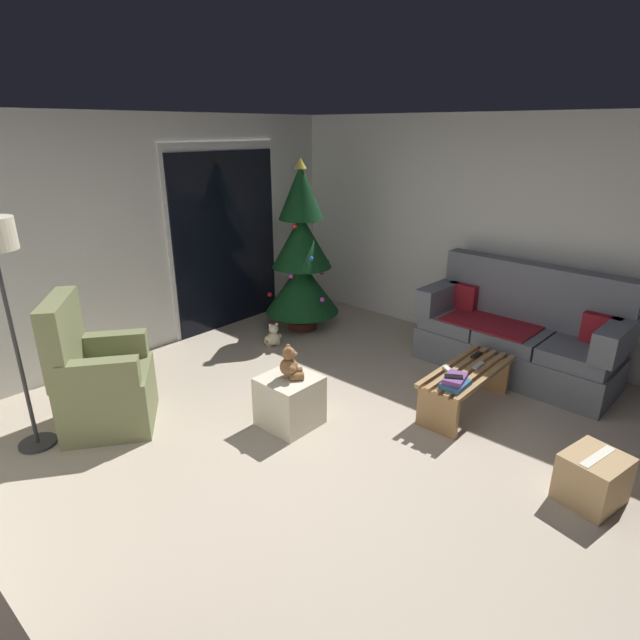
{
  "coord_description": "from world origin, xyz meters",
  "views": [
    {
      "loc": [
        -2.55,
        -1.95,
        2.35
      ],
      "look_at": [
        0.4,
        0.7,
        0.85
      ],
      "focal_mm": 28.72,
      "sensor_mm": 36.0,
      "label": 1
    }
  ],
  "objects_px": {
    "couch": "(519,334)",
    "coffee_table": "(467,382)",
    "remote_white": "(449,371)",
    "teddy_bear_chestnut": "(290,364)",
    "cardboard_box_taped_mid_floor": "(593,478)",
    "christmas_tree": "(302,257)",
    "ottoman": "(290,401)",
    "remote_silver": "(478,365)",
    "armchair": "(100,382)",
    "remote_black": "(477,355)",
    "book_stack": "(455,382)",
    "cell_phone": "(454,377)",
    "teddy_bear_cream_by_tree": "(273,336)"
  },
  "relations": [
    {
      "from": "couch",
      "to": "book_stack",
      "type": "bearing_deg",
      "value": -178.2
    },
    {
      "from": "cell_phone",
      "to": "remote_white",
      "type": "bearing_deg",
      "value": 2.62
    },
    {
      "from": "remote_silver",
      "to": "cell_phone",
      "type": "bearing_deg",
      "value": 90.2
    },
    {
      "from": "remote_white",
      "to": "armchair",
      "type": "height_order",
      "value": "armchair"
    },
    {
      "from": "armchair",
      "to": "ottoman",
      "type": "xyz_separation_m",
      "value": [
        1.05,
        -1.14,
        -0.19
      ]
    },
    {
      "from": "ottoman",
      "to": "teddy_bear_cream_by_tree",
      "type": "height_order",
      "value": "ottoman"
    },
    {
      "from": "remote_silver",
      "to": "armchair",
      "type": "relative_size",
      "value": 0.14
    },
    {
      "from": "ottoman",
      "to": "remote_white",
      "type": "bearing_deg",
      "value": -39.78
    },
    {
      "from": "remote_silver",
      "to": "cell_phone",
      "type": "xyz_separation_m",
      "value": [
        -0.48,
        -0.01,
        0.08
      ]
    },
    {
      "from": "armchair",
      "to": "teddy_bear_chestnut",
      "type": "distance_m",
      "value": 1.57
    },
    {
      "from": "book_stack",
      "to": "teddy_bear_cream_by_tree",
      "type": "height_order",
      "value": "book_stack"
    },
    {
      "from": "coffee_table",
      "to": "christmas_tree",
      "type": "bearing_deg",
      "value": 79.44
    },
    {
      "from": "ottoman",
      "to": "cell_phone",
      "type": "bearing_deg",
      "value": -51.17
    },
    {
      "from": "remote_white",
      "to": "cell_phone",
      "type": "xyz_separation_m",
      "value": [
        -0.22,
        -0.15,
        0.08
      ]
    },
    {
      "from": "couch",
      "to": "teddy_bear_chestnut",
      "type": "relative_size",
      "value": 6.89
    },
    {
      "from": "couch",
      "to": "christmas_tree",
      "type": "relative_size",
      "value": 0.97
    },
    {
      "from": "couch",
      "to": "ottoman",
      "type": "relative_size",
      "value": 4.47
    },
    {
      "from": "remote_black",
      "to": "ottoman",
      "type": "distance_m",
      "value": 1.77
    },
    {
      "from": "remote_black",
      "to": "cardboard_box_taped_mid_floor",
      "type": "xyz_separation_m",
      "value": [
        -0.83,
        -1.26,
        -0.23
      ]
    },
    {
      "from": "coffee_table",
      "to": "cell_phone",
      "type": "height_order",
      "value": "cell_phone"
    },
    {
      "from": "remote_black",
      "to": "armchair",
      "type": "xyz_separation_m",
      "value": [
        -2.56,
        2.05,
        0.0
      ]
    },
    {
      "from": "remote_white",
      "to": "teddy_bear_chestnut",
      "type": "distance_m",
      "value": 1.37
    },
    {
      "from": "remote_white",
      "to": "teddy_bear_cream_by_tree",
      "type": "height_order",
      "value": "remote_white"
    },
    {
      "from": "couch",
      "to": "armchair",
      "type": "height_order",
      "value": "armchair"
    },
    {
      "from": "coffee_table",
      "to": "remote_black",
      "type": "xyz_separation_m",
      "value": [
        0.3,
        0.07,
        0.14
      ]
    },
    {
      "from": "remote_black",
      "to": "remote_silver",
      "type": "bearing_deg",
      "value": 119.97
    },
    {
      "from": "book_stack",
      "to": "cardboard_box_taped_mid_floor",
      "type": "xyz_separation_m",
      "value": [
        -0.17,
        -1.12,
        -0.26
      ]
    },
    {
      "from": "christmas_tree",
      "to": "ottoman",
      "type": "height_order",
      "value": "christmas_tree"
    },
    {
      "from": "couch",
      "to": "coffee_table",
      "type": "distance_m",
      "value": 1.05
    },
    {
      "from": "christmas_tree",
      "to": "cardboard_box_taped_mid_floor",
      "type": "relative_size",
      "value": 4.45
    },
    {
      "from": "christmas_tree",
      "to": "teddy_bear_cream_by_tree",
      "type": "xyz_separation_m",
      "value": [
        -0.64,
        -0.16,
        -0.78
      ]
    },
    {
      "from": "couch",
      "to": "coffee_table",
      "type": "relative_size",
      "value": 1.79
    },
    {
      "from": "remote_silver",
      "to": "christmas_tree",
      "type": "relative_size",
      "value": 0.08
    },
    {
      "from": "ottoman",
      "to": "teddy_bear_chestnut",
      "type": "xyz_separation_m",
      "value": [
        0.01,
        -0.01,
        0.34
      ]
    },
    {
      "from": "cell_phone",
      "to": "armchair",
      "type": "height_order",
      "value": "armchair"
    },
    {
      "from": "remote_white",
      "to": "armchair",
      "type": "bearing_deg",
      "value": 167.94
    },
    {
      "from": "couch",
      "to": "ottoman",
      "type": "height_order",
      "value": "couch"
    },
    {
      "from": "remote_white",
      "to": "teddy_bear_cream_by_tree",
      "type": "bearing_deg",
      "value": 122.67
    },
    {
      "from": "remote_black",
      "to": "cardboard_box_taped_mid_floor",
      "type": "bearing_deg",
      "value": 146.49
    },
    {
      "from": "coffee_table",
      "to": "cardboard_box_taped_mid_floor",
      "type": "distance_m",
      "value": 1.31
    },
    {
      "from": "book_stack",
      "to": "cardboard_box_taped_mid_floor",
      "type": "relative_size",
      "value": 0.58
    },
    {
      "from": "coffee_table",
      "to": "remote_black",
      "type": "height_order",
      "value": "remote_black"
    },
    {
      "from": "coffee_table",
      "to": "remote_silver",
      "type": "relative_size",
      "value": 7.05
    },
    {
      "from": "ottoman",
      "to": "christmas_tree",
      "type": "bearing_deg",
      "value": 41.06
    },
    {
      "from": "couch",
      "to": "cardboard_box_taped_mid_floor",
      "type": "height_order",
      "value": "couch"
    },
    {
      "from": "remote_white",
      "to": "book_stack",
      "type": "bearing_deg",
      "value": -110.03
    },
    {
      "from": "cell_phone",
      "to": "christmas_tree",
      "type": "bearing_deg",
      "value": 39.62
    },
    {
      "from": "christmas_tree",
      "to": "teddy_bear_cream_by_tree",
      "type": "distance_m",
      "value": 1.02
    },
    {
      "from": "remote_silver",
      "to": "ottoman",
      "type": "distance_m",
      "value": 1.68
    },
    {
      "from": "christmas_tree",
      "to": "cell_phone",
      "type": "bearing_deg",
      "value": -108.54
    }
  ]
}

